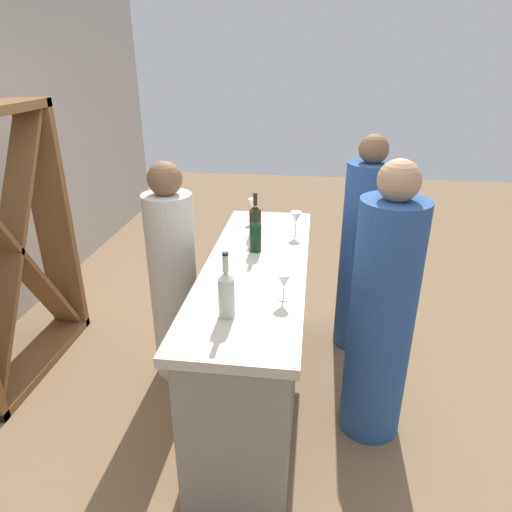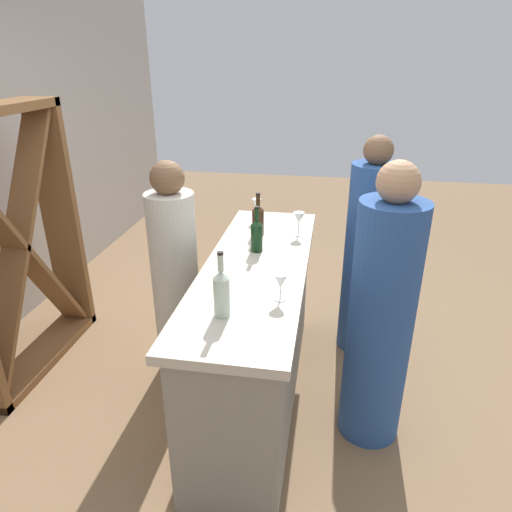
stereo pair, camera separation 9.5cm
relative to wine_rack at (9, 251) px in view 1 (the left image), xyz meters
name	(u,v)px [view 1 (the left image)]	position (x,y,z in m)	size (l,w,h in m)	color
ground_plane	(256,394)	(-0.11, -1.65, -0.91)	(12.00, 12.00, 0.00)	#846647
bar_counter	(256,333)	(-0.11, -1.65, -0.42)	(1.92, 0.60, 0.97)	gray
wine_rack	(9,251)	(0.00, 0.00, 0.00)	(1.16, 0.28, 1.82)	brown
wine_bottle_leftmost_clear_pale	(226,293)	(-0.71, -1.59, 0.18)	(0.08, 0.08, 0.33)	#B7C6B2
wine_bottle_second_left_dark_green	(255,235)	(0.08, -1.62, 0.17)	(0.07, 0.07, 0.29)	black
wine_bottle_center_amber_brown	(255,219)	(0.36, -1.58, 0.17)	(0.08, 0.08, 0.29)	#331E0F
wine_glass_near_left	(296,218)	(0.39, -1.86, 0.18)	(0.08, 0.08, 0.16)	white
wine_glass_near_center	(284,281)	(-0.51, -1.84, 0.16)	(0.08, 0.08, 0.14)	white
wine_glass_near_right	(252,205)	(0.65, -1.53, 0.18)	(0.07, 0.07, 0.16)	white
person_left_guest	(363,255)	(0.60, -2.35, -0.16)	(0.37, 0.37, 1.62)	#284C8C
person_center_guest	(381,318)	(-0.29, -2.37, -0.15)	(0.37, 0.37, 1.64)	#284C8C
person_right_guest	(173,282)	(0.09, -1.07, -0.20)	(0.38, 0.38, 1.52)	beige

